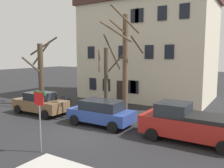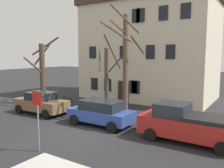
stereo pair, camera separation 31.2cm
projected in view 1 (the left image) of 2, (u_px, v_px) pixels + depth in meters
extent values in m
plane|color=#262628|center=(82.00, 133.00, 13.69)|extent=(120.00, 120.00, 0.00)
cube|color=beige|center=(148.00, 53.00, 24.96)|extent=(12.81, 8.14, 9.60)
cube|color=#2D231E|center=(122.00, 92.00, 22.38)|extent=(1.10, 0.12, 2.10)
cube|color=black|center=(93.00, 84.00, 24.11)|extent=(0.80, 0.08, 1.20)
cube|color=black|center=(106.00, 85.00, 23.25)|extent=(0.80, 0.08, 1.20)
cube|color=black|center=(132.00, 87.00, 21.76)|extent=(0.80, 0.08, 1.20)
cube|color=black|center=(134.00, 87.00, 21.64)|extent=(0.80, 0.08, 1.20)
cube|color=black|center=(91.00, 52.00, 23.81)|extent=(0.80, 0.08, 1.20)
cube|color=black|center=(122.00, 52.00, 21.93)|extent=(0.80, 0.08, 1.20)
cube|color=black|center=(149.00, 52.00, 20.53)|extent=(0.80, 0.08, 1.20)
cube|color=black|center=(169.00, 52.00, 19.59)|extent=(0.80, 0.08, 1.20)
cube|color=black|center=(135.00, 16.00, 20.88)|extent=(0.80, 0.08, 1.20)
cube|color=black|center=(139.00, 15.00, 20.66)|extent=(0.80, 0.08, 1.20)
cube|color=black|center=(162.00, 13.00, 19.57)|extent=(0.80, 0.08, 1.20)
cube|color=black|center=(184.00, 11.00, 18.61)|extent=(0.80, 0.08, 1.20)
cylinder|color=#4C3D2D|center=(41.00, 74.00, 21.44)|extent=(0.48, 0.48, 5.56)
cylinder|color=#4C3D2D|center=(31.00, 64.00, 20.41)|extent=(2.25, 0.17, 1.35)
cylinder|color=#4C3D2D|center=(42.00, 53.00, 22.01)|extent=(1.48, 1.24, 2.29)
cylinder|color=#4C3D2D|center=(44.00, 46.00, 22.39)|extent=(2.31, 1.57, 1.79)
cylinder|color=#4C3D2D|center=(106.00, 80.00, 18.47)|extent=(0.34, 0.34, 5.09)
cylinder|color=#4C3D2D|center=(99.00, 60.00, 18.24)|extent=(0.77, 1.01, 1.73)
cylinder|color=#4C3D2D|center=(112.00, 52.00, 17.60)|extent=(0.67, 1.57, 2.63)
cylinder|color=#4C3D2D|center=(116.00, 62.00, 19.13)|extent=(2.37, 0.61, 2.10)
cylinder|color=brown|center=(125.00, 66.00, 17.13)|extent=(0.39, 0.39, 7.41)
cylinder|color=brown|center=(117.00, 26.00, 16.31)|extent=(1.59, 0.72, 1.12)
cylinder|color=brown|center=(137.00, 45.00, 16.44)|extent=(0.15, 1.98, 1.21)
cylinder|color=brown|center=(125.00, 19.00, 15.79)|extent=(1.87, 1.00, 2.01)
cylinder|color=brown|center=(115.00, 31.00, 15.82)|extent=(2.63, 0.39, 1.58)
cube|color=brown|center=(40.00, 105.00, 18.16)|extent=(4.41, 1.88, 0.79)
cube|color=#1E232B|center=(40.00, 96.00, 18.07)|extent=(2.03, 1.64, 0.58)
cylinder|color=black|center=(18.00, 110.00, 18.19)|extent=(0.68, 0.22, 0.68)
cylinder|color=black|center=(37.00, 105.00, 19.76)|extent=(0.68, 0.22, 0.68)
cylinder|color=black|center=(45.00, 115.00, 16.65)|extent=(0.68, 0.22, 0.68)
cylinder|color=black|center=(63.00, 109.00, 18.22)|extent=(0.68, 0.22, 0.68)
cube|color=#2D4799|center=(101.00, 115.00, 15.26)|extent=(4.25, 1.93, 0.70)
cube|color=#1E232B|center=(102.00, 105.00, 15.14)|extent=(2.64, 1.69, 0.62)
cylinder|color=black|center=(75.00, 120.00, 15.24)|extent=(0.68, 0.23, 0.68)
cylinder|color=black|center=(92.00, 114.00, 16.85)|extent=(0.68, 0.23, 0.68)
cylinder|color=black|center=(113.00, 127.00, 13.76)|extent=(0.68, 0.23, 0.68)
cylinder|color=black|center=(127.00, 120.00, 15.37)|extent=(0.68, 0.23, 0.68)
cube|color=#AD231E|center=(190.00, 126.00, 12.36)|extent=(5.14, 2.05, 0.96)
cube|color=#1E232B|center=(174.00, 109.00, 12.74)|extent=(1.65, 1.79, 0.70)
cube|color=black|center=(214.00, 119.00, 11.70)|extent=(2.68, 1.96, 0.20)
cylinder|color=black|center=(152.00, 134.00, 12.48)|extent=(0.68, 0.22, 0.68)
cylinder|color=black|center=(165.00, 125.00, 14.19)|extent=(0.68, 0.22, 0.68)
cylinder|color=black|center=(224.00, 148.00, 10.65)|extent=(0.68, 0.22, 0.68)
cylinder|color=slate|center=(40.00, 123.00, 10.86)|extent=(0.07, 0.07, 2.85)
cube|color=red|center=(39.00, 99.00, 10.71)|extent=(0.60, 0.03, 0.60)
cube|color=#1E8C38|center=(39.00, 93.00, 10.71)|extent=(0.76, 0.02, 0.18)
torus|color=black|center=(69.00, 102.00, 21.08)|extent=(0.69, 0.26, 0.71)
torus|color=black|center=(63.00, 100.00, 21.85)|extent=(0.69, 0.26, 0.71)
cylinder|color=#1E4C8C|center=(66.00, 99.00, 21.44)|extent=(0.96, 0.33, 0.19)
cylinder|color=#1E4C8C|center=(65.00, 96.00, 21.56)|extent=(0.10, 0.06, 0.45)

